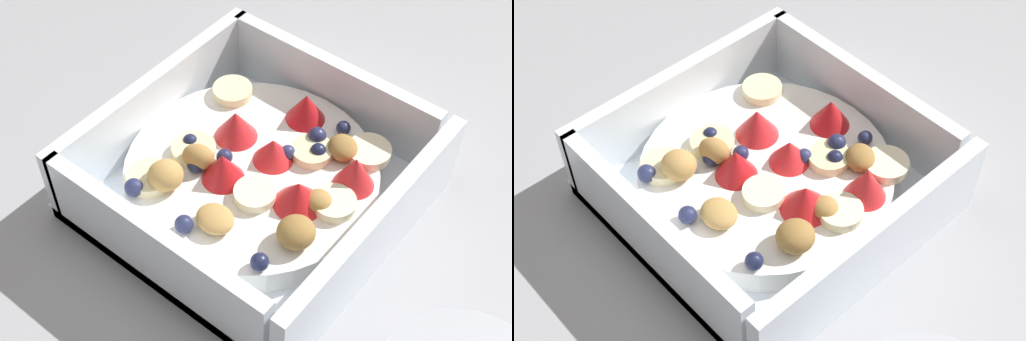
# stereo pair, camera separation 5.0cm
# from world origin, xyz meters

# --- Properties ---
(ground_plane) EXTENTS (2.40, 2.40, 0.00)m
(ground_plane) POSITION_xyz_m (0.00, 0.00, 0.00)
(ground_plane) COLOR #9E9EA3
(fruit_bowl) EXTENTS (0.19, 0.19, 0.06)m
(fruit_bowl) POSITION_xyz_m (0.01, 0.00, 0.02)
(fruit_bowl) COLOR white
(fruit_bowl) RESTS_ON ground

